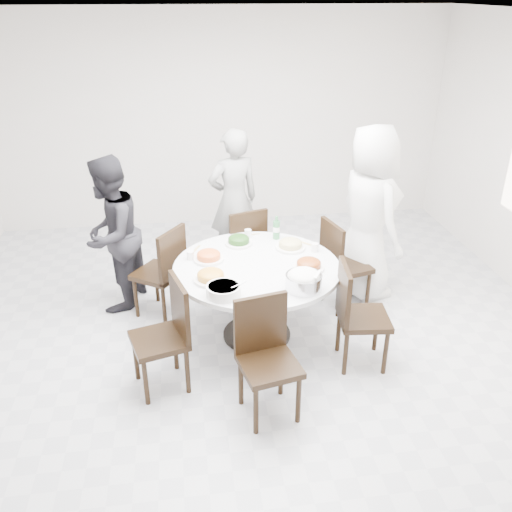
{
  "coord_description": "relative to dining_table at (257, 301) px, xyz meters",
  "views": [
    {
      "loc": [
        -0.55,
        -4.17,
        2.99
      ],
      "look_at": [
        0.06,
        0.14,
        0.82
      ],
      "focal_mm": 38.0,
      "sensor_mm": 36.0,
      "label": 1
    }
  ],
  "objects": [
    {
      "name": "rice_bowl",
      "position": [
        0.32,
        -0.47,
        0.44
      ],
      "size": [
        0.3,
        0.3,
        0.13
      ],
      "primitive_type": "cylinder",
      "color": "silver",
      "rests_on": "dining_table"
    },
    {
      "name": "chair_se",
      "position": [
        0.85,
        -0.53,
        0.1
      ],
      "size": [
        0.46,
        0.46,
        0.95
      ],
      "primitive_type": "cube",
      "rotation": [
        0.0,
        0.0,
        7.75
      ],
      "color": "black",
      "rests_on": "floor"
    },
    {
      "name": "dish_greens",
      "position": [
        -0.11,
        0.46,
        0.41
      ],
      "size": [
        0.26,
        0.26,
        0.07
      ],
      "primitive_type": "cylinder",
      "color": "white",
      "rests_on": "dining_table"
    },
    {
      "name": "chopsticks",
      "position": [
        -0.03,
        0.64,
        0.38
      ],
      "size": [
        0.24,
        0.04,
        0.01
      ],
      "primitive_type": null,
      "color": "tan",
      "rests_on": "dining_table"
    },
    {
      "name": "chair_nw",
      "position": [
        -0.91,
        0.54,
        0.1
      ],
      "size": [
        0.59,
        0.59,
        0.95
      ],
      "primitive_type": "cube",
      "rotation": [
        0.0,
        0.0,
        4.1
      ],
      "color": "black",
      "rests_on": "floor"
    },
    {
      "name": "chair_sw",
      "position": [
        -0.88,
        -0.61,
        0.1
      ],
      "size": [
        0.52,
        0.52,
        0.95
      ],
      "primitive_type": "cube",
      "rotation": [
        0.0,
        0.0,
        4.99
      ],
      "color": "black",
      "rests_on": "floor"
    },
    {
      "name": "wall_back",
      "position": [
        -0.06,
        2.91,
        1.02
      ],
      "size": [
        6.0,
        0.01,
        2.8
      ],
      "primitive_type": "cube",
      "color": "silver",
      "rests_on": "ground"
    },
    {
      "name": "floor",
      "position": [
        -0.06,
        -0.09,
        -0.38
      ],
      "size": [
        6.0,
        6.0,
        0.01
      ],
      "primitive_type": "cube",
      "color": "silver",
      "rests_on": "ground"
    },
    {
      "name": "chair_ne",
      "position": [
        0.98,
        0.43,
        0.1
      ],
      "size": [
        0.51,
        0.51,
        0.95
      ],
      "primitive_type": "cube",
      "rotation": [
        0.0,
        0.0,
        1.82
      ],
      "color": "black",
      "rests_on": "floor"
    },
    {
      "name": "dish_pale",
      "position": [
        0.37,
        0.3,
        0.41
      ],
      "size": [
        0.28,
        0.28,
        0.08
      ],
      "primitive_type": "cylinder",
      "color": "white",
      "rests_on": "dining_table"
    },
    {
      "name": "chair_n",
      "position": [
        -0.03,
        0.97,
        0.1
      ],
      "size": [
        0.53,
        0.53,
        0.95
      ],
      "primitive_type": "cube",
      "rotation": [
        0.0,
        0.0,
        3.44
      ],
      "color": "black",
      "rests_on": "floor"
    },
    {
      "name": "ceiling",
      "position": [
        -0.06,
        -0.09,
        2.42
      ],
      "size": [
        6.0,
        6.0,
        0.01
      ],
      "primitive_type": "cube",
      "color": "white",
      "rests_on": "ground"
    },
    {
      "name": "dish_redbrown",
      "position": [
        0.44,
        -0.13,
        0.41
      ],
      "size": [
        0.27,
        0.27,
        0.07
      ],
      "primitive_type": "cylinder",
      "color": "white",
      "rests_on": "dining_table"
    },
    {
      "name": "diner_left",
      "position": [
        -1.35,
        0.77,
        0.42
      ],
      "size": [
        0.83,
        0.93,
        1.58
      ],
      "primitive_type": "imported",
      "rotation": [
        0.0,
        0.0,
        4.36
      ],
      "color": "black",
      "rests_on": "floor"
    },
    {
      "name": "tea_cups",
      "position": [
        0.02,
        0.58,
        0.42
      ],
      "size": [
        0.07,
        0.07,
        0.08
      ],
      "primitive_type": "cylinder",
      "color": "white",
      "rests_on": "dining_table"
    },
    {
      "name": "soup_bowl",
      "position": [
        -0.34,
        -0.48,
        0.42
      ],
      "size": [
        0.28,
        0.28,
        0.09
      ],
      "primitive_type": "cylinder",
      "color": "white",
      "rests_on": "dining_table"
    },
    {
      "name": "diner_right",
      "position": [
        1.25,
        0.66,
        0.54
      ],
      "size": [
        0.79,
        1.01,
        1.83
      ],
      "primitive_type": "imported",
      "rotation": [
        0.0,
        0.0,
        1.83
      ],
      "color": "silver",
      "rests_on": "floor"
    },
    {
      "name": "diner_middle",
      "position": [
        -0.05,
        1.49,
        0.44
      ],
      "size": [
        0.68,
        0.54,
        1.64
      ],
      "primitive_type": "imported",
      "rotation": [
        0.0,
        0.0,
        3.42
      ],
      "color": "black",
      "rests_on": "floor"
    },
    {
      "name": "dish_orange",
      "position": [
        -0.42,
        0.16,
        0.41
      ],
      "size": [
        0.28,
        0.28,
        0.07
      ],
      "primitive_type": "cylinder",
      "color": "white",
      "rests_on": "dining_table"
    },
    {
      "name": "beverage_bottle",
      "position": [
        0.27,
        0.55,
        0.49
      ],
      "size": [
        0.07,
        0.07,
        0.24
      ],
      "primitive_type": "cylinder",
      "color": "#2F7741",
      "rests_on": "dining_table"
    },
    {
      "name": "chair_s",
      "position": [
        -0.06,
        -1.05,
        0.1
      ],
      "size": [
        0.5,
        0.5,
        0.95
      ],
      "primitive_type": "cube",
      "rotation": [
        0.0,
        0.0,
        6.5
      ],
      "color": "black",
      "rests_on": "floor"
    },
    {
      "name": "dining_table",
      "position": [
        0.0,
        0.0,
        0.0
      ],
      "size": [
        1.5,
        1.5,
        0.75
      ],
      "primitive_type": "cylinder",
      "color": "white",
      "rests_on": "floor"
    },
    {
      "name": "dish_tofu",
      "position": [
        -0.43,
        -0.22,
        0.41
      ],
      "size": [
        0.29,
        0.29,
        0.08
      ],
      "primitive_type": "cylinder",
      "color": "white",
      "rests_on": "dining_table"
    }
  ]
}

